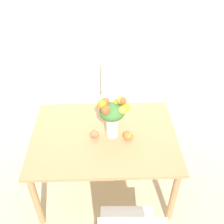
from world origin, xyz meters
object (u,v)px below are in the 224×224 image
object	(u,v)px
flower_vase	(112,114)
pumpkin	(128,135)
turkey_figurine	(95,133)
dining_chair_near_window	(116,98)

from	to	relation	value
flower_vase	pumpkin	size ratio (longest dim) A/B	4.65
turkey_figurine	flower_vase	bearing A→B (deg)	3.65
pumpkin	turkey_figurine	xyz separation A→B (m)	(-0.31, 0.04, -0.00)
flower_vase	dining_chair_near_window	world-z (taller)	flower_vase
turkey_figurine	dining_chair_near_window	distance (m)	0.94
pumpkin	dining_chair_near_window	bearing A→B (deg)	93.87
flower_vase	pumpkin	world-z (taller)	flower_vase
flower_vase	dining_chair_near_window	xyz separation A→B (m)	(0.08, 0.86, -0.45)
turkey_figurine	pumpkin	bearing A→B (deg)	-7.93
pumpkin	dining_chair_near_window	world-z (taller)	dining_chair_near_window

